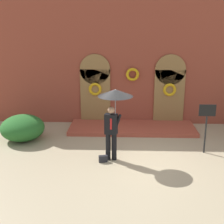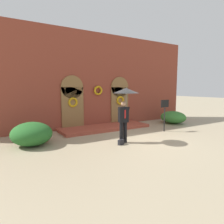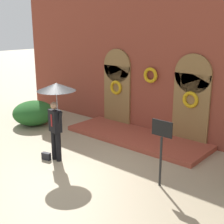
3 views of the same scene
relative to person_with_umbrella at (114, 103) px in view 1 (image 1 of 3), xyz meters
name	(u,v)px [view 1 (image 1 of 3)]	position (x,y,z in m)	size (l,w,h in m)	color
ground_plane	(134,161)	(0.66, -0.09, -1.91)	(80.00, 80.00, 0.00)	tan
building_facade	(133,62)	(0.66, 4.06, 0.76)	(14.00, 2.30, 5.60)	brown
person_with_umbrella	(114,103)	(0.00, 0.00, 0.00)	(1.10, 1.10, 2.36)	black
handbag	(103,159)	(-0.35, -0.20, -1.80)	(0.28, 0.12, 0.22)	black
sign_post	(207,121)	(3.09, 0.69, -0.75)	(0.56, 0.06, 1.72)	black
shrub_left	(23,128)	(-3.53, 1.65, -1.43)	(1.65, 1.67, 0.97)	#235B23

